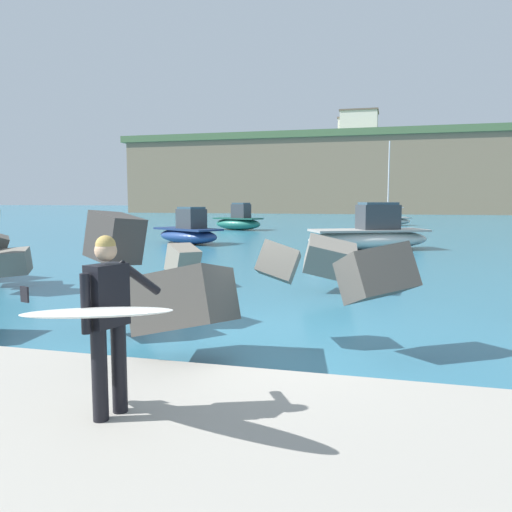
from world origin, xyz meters
TOP-DOWN VIEW (x-y plane):
  - ground_plane at (0.00, 0.00)m, footprint 400.00×400.00m
  - walkway_path at (0.00, -4.00)m, footprint 48.00×4.40m
  - breakwater_jetty at (-0.10, 1.49)m, footprint 29.80×7.98m
  - surfer_with_board at (-0.84, -3.66)m, footprint 2.09×1.45m
  - boat_near_centre at (-9.75, 30.88)m, footprint 4.48×3.03m
  - boat_near_right at (-8.69, 17.86)m, footprint 4.68×3.79m
  - boat_mid_centre at (1.30, 40.94)m, footprint 5.47×3.67m
  - boat_far_left at (0.92, 16.95)m, footprint 6.27×4.48m
  - mooring_buoy_inner at (0.10, 17.45)m, footprint 0.44×0.44m
  - mooring_buoy_middle at (-15.88, 36.76)m, footprint 0.44×0.44m
  - headland_bluff at (3.12, 98.71)m, footprint 100.72×37.76m
  - station_building_west at (-5.79, 106.55)m, footprint 7.19×6.96m
  - station_building_central at (-4.72, 102.37)m, footprint 7.80×7.12m

SIDE VIEW (x-z plane):
  - ground_plane at x=0.00m, z-range 0.00..0.00m
  - walkway_path at x=0.00m, z-range 0.00..0.24m
  - mooring_buoy_inner at x=0.10m, z-range 0.00..0.44m
  - mooring_buoy_middle at x=-15.88m, z-range 0.00..0.44m
  - boat_mid_centre at x=1.30m, z-range -3.40..4.33m
  - boat_near_right at x=-8.69m, z-range -0.37..1.62m
  - boat_near_centre at x=-9.75m, z-range -0.39..1.76m
  - boat_far_left at x=0.92m, z-range -0.41..1.83m
  - breakwater_jetty at x=-0.10m, z-range -0.33..2.48m
  - surfer_with_board at x=-0.84m, z-range 0.39..2.16m
  - headland_bluff at x=3.12m, z-range 0.02..14.30m
  - station_building_west at x=-5.79m, z-range 14.29..19.89m
  - station_building_central at x=-4.72m, z-range 14.29..20.71m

